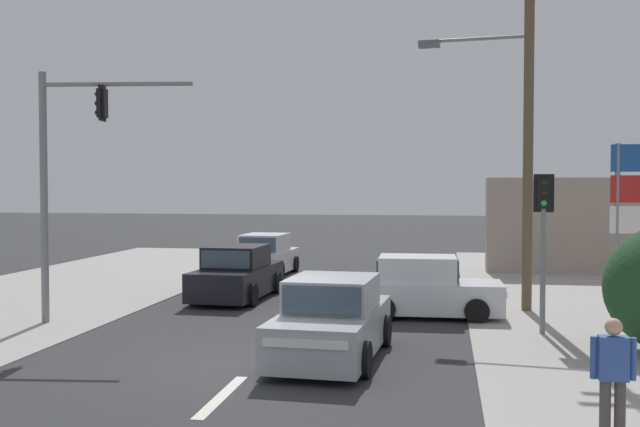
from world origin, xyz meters
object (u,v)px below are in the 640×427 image
utility_pole_midground_right (523,107)px  pedestrian_at_kerb (613,373)px  hatchback_receding_far (266,256)px  sedan_crossing_left (237,275)px  pedestal_signal_right_kerb (543,226)px  hatchback_kerbside_parked (426,289)px  sedan_oncoming_near (332,322)px  traffic_signal_mast (66,163)px

utility_pole_midground_right → pedestrian_at_kerb: (0.11, -10.32, -4.43)m
hatchback_receding_far → sedan_crossing_left: size_ratio=0.86×
hatchback_receding_far → pedestrian_at_kerb: (8.61, -16.94, 0.22)m
hatchback_receding_far → sedan_crossing_left: bearing=-84.9°
pedestrian_at_kerb → utility_pole_midground_right: bearing=90.6°
pedestal_signal_right_kerb → hatchback_kerbside_parked: (-2.60, 1.86, -1.71)m
hatchback_receding_far → pedestrian_at_kerb: bearing=-63.1°
sedan_crossing_left → sedan_oncoming_near: (3.86, -6.99, 0.00)m
traffic_signal_mast → pedestal_signal_right_kerb: size_ratio=1.69×
pedestal_signal_right_kerb → hatchback_receding_far: bearing=131.5°
hatchback_kerbside_parked → pedestrian_at_kerb: bearing=-74.1°
utility_pole_midground_right → traffic_signal_mast: size_ratio=1.66×
traffic_signal_mast → hatchback_receding_far: (2.41, 10.25, -3.13)m
utility_pole_midground_right → sedan_crossing_left: utility_pole_midground_right is taller
hatchback_receding_far → sedan_crossing_left: (0.52, -5.80, 0.00)m
pedestal_signal_right_kerb → hatchback_kerbside_parked: size_ratio=0.97×
utility_pole_midground_right → hatchback_receding_far: (-8.50, 6.62, -4.65)m
utility_pole_midground_right → pedestrian_at_kerb: size_ratio=6.12×
pedestal_signal_right_kerb → sedan_crossing_left: bearing=154.0°
pedestal_signal_right_kerb → sedan_oncoming_near: (-4.26, -3.02, -1.71)m
pedestal_signal_right_kerb → hatchback_kerbside_parked: 3.63m
pedestal_signal_right_kerb → sedan_oncoming_near: bearing=-144.7°
sedan_oncoming_near → pedestrian_at_kerb: bearing=-44.5°
hatchback_kerbside_parked → sedan_crossing_left: (-5.52, 2.11, 0.00)m
utility_pole_midground_right → pedestal_signal_right_kerb: 4.31m
pedestal_signal_right_kerb → pedestrian_at_kerb: bearing=-90.3°
pedestal_signal_right_kerb → hatchback_receding_far: (-8.64, 9.76, -1.71)m
traffic_signal_mast → sedan_oncoming_near: bearing=-20.5°
hatchback_receding_far → hatchback_kerbside_parked: same height
hatchback_receding_far → hatchback_kerbside_parked: bearing=-52.6°
traffic_signal_mast → pedestrian_at_kerb: bearing=-31.2°
sedan_crossing_left → sedan_oncoming_near: size_ratio=0.99×
pedestrian_at_kerb → sedan_oncoming_near: bearing=135.5°
hatchback_receding_far → pedestrian_at_kerb: size_ratio=2.27×
hatchback_kerbside_parked → hatchback_receding_far: bearing=127.4°
traffic_signal_mast → pedestal_signal_right_kerb: bearing=2.5°
traffic_signal_mast → pedestrian_at_kerb: (11.02, -6.68, -2.91)m
utility_pole_midground_right → pedestal_signal_right_kerb: size_ratio=2.80×
hatchback_receding_far → sedan_oncoming_near: 13.51m
sedan_crossing_left → hatchback_kerbside_parked: bearing=-20.9°
traffic_signal_mast → pedestrian_at_kerb: size_ratio=3.68×
pedestal_signal_right_kerb → sedan_crossing_left: pedestal_signal_right_kerb is taller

